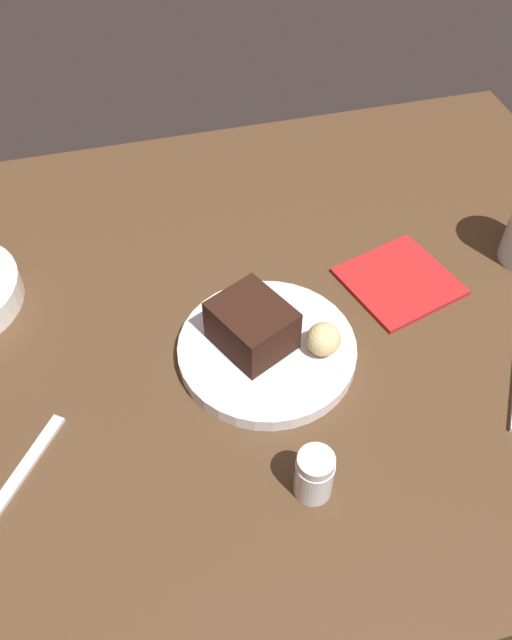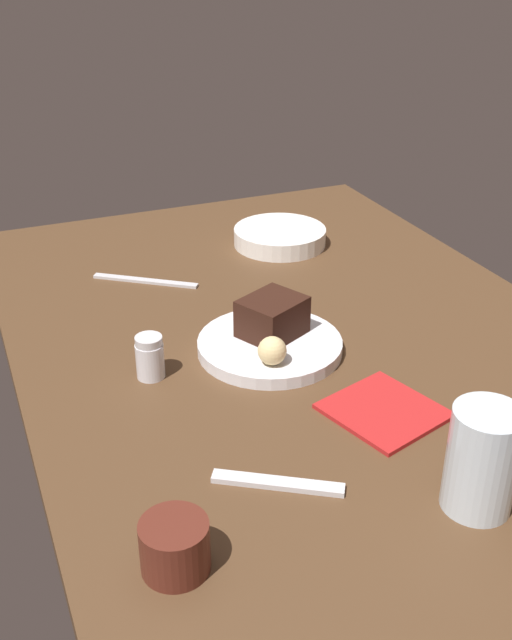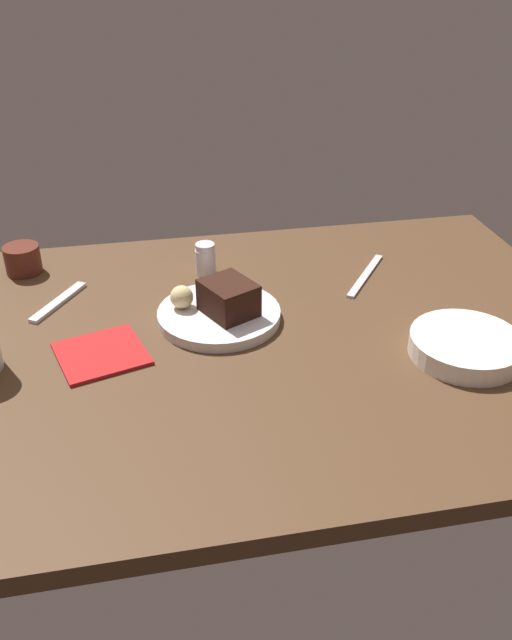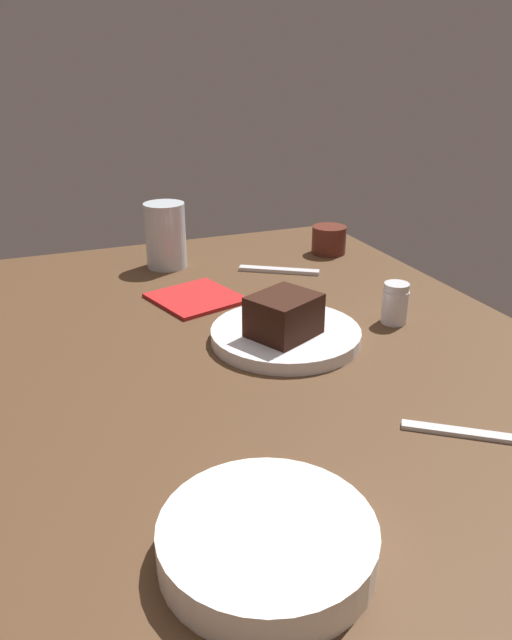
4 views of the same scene
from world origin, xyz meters
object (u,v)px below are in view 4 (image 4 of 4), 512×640
at_px(bread_roll, 283,299).
at_px(water_glass, 166,235).
at_px(chocolate_cake_slice, 284,315).
at_px(butter_knife, 493,436).
at_px(side_bowl, 267,541).
at_px(dessert_spoon, 279,270).
at_px(dessert_plate, 286,335).
at_px(salt_shaker, 395,303).
at_px(coffee_cup, 329,240).
at_px(folded_napkin, 196,298).

xyz_separation_m(bread_roll, water_glass, (-0.33, -0.10, 0.02)).
xyz_separation_m(chocolate_cake_slice, water_glass, (-0.40, -0.06, 0.01)).
relative_size(chocolate_cake_slice, water_glass, 0.72).
distance_m(chocolate_cake_slice, butter_knife, 0.31).
distance_m(side_bowl, butter_knife, 0.30).
height_order(chocolate_cake_slice, bread_roll, chocolate_cake_slice).
bearing_deg(dessert_spoon, water_glass, -178.33).
height_order(dessert_plate, dessert_spoon, dessert_plate).
relative_size(bread_roll, salt_shaker, 0.64).
bearing_deg(dessert_plate, coffee_cup, 144.05).
height_order(dessert_plate, folded_napkin, dessert_plate).
bearing_deg(bread_roll, salt_shaker, 68.68).
relative_size(water_glass, folded_napkin, 0.92).
xyz_separation_m(water_glass, dessert_spoon, (0.11, 0.18, -0.06)).
bearing_deg(coffee_cup, side_bowl, -31.26).
bearing_deg(water_glass, chocolate_cake_slice, 8.92).
distance_m(bread_roll, folded_napkin, 0.17).
xyz_separation_m(water_glass, coffee_cup, (0.04, 0.33, -0.03)).
distance_m(water_glass, coffee_cup, 0.33).
relative_size(salt_shaker, coffee_cup, 0.91).
bearing_deg(dessert_plate, water_glass, -169.22).
xyz_separation_m(dessert_plate, chocolate_cake_slice, (0.02, -0.01, 0.04)).
height_order(coffee_cup, butter_knife, coffee_cup).
bearing_deg(chocolate_cake_slice, water_glass, -171.08).
bearing_deg(chocolate_cake_slice, folded_napkin, -163.94).
distance_m(chocolate_cake_slice, coffee_cup, 0.45).
bearing_deg(folded_napkin, bread_roll, 34.45).
height_order(salt_shaker, dessert_spoon, salt_shaker).
height_order(side_bowl, folded_napkin, side_bowl).
xyz_separation_m(dessert_plate, water_glass, (-0.39, -0.07, 0.05)).
xyz_separation_m(side_bowl, butter_knife, (-0.07, 0.29, -0.01)).
bearing_deg(dessert_plate, folded_napkin, -160.07).
bearing_deg(salt_shaker, water_glass, -146.82).
xyz_separation_m(dessert_spoon, butter_knife, (0.58, -0.01, -0.00)).
bearing_deg(side_bowl, bread_roll, 154.40).
bearing_deg(bread_roll, chocolate_cake_slice, -23.82).
distance_m(chocolate_cake_slice, dessert_spoon, 0.32).
bearing_deg(side_bowl, salt_shaker, 135.45).
distance_m(bread_roll, water_glass, 0.34).
bearing_deg(dessert_spoon, bread_roll, -79.64).
height_order(side_bowl, dessert_spoon, side_bowl).
distance_m(chocolate_cake_slice, water_glass, 0.41).
bearing_deg(water_glass, side_bowl, -8.18).
distance_m(dessert_plate, coffee_cup, 0.43).
height_order(coffee_cup, dessert_spoon, coffee_cup).
bearing_deg(salt_shaker, side_bowl, -44.55).
bearing_deg(salt_shaker, folded_napkin, -128.51).
relative_size(chocolate_cake_slice, coffee_cup, 1.27).
height_order(dessert_plate, coffee_cup, coffee_cup).
bearing_deg(water_glass, butter_knife, 14.57).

